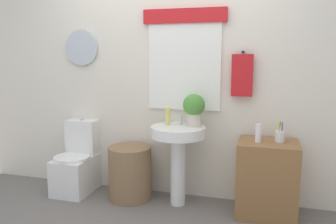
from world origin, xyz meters
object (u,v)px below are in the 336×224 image
(toilet, at_px, (77,165))
(potted_plant, at_px, (194,108))
(toothbrush_cup, at_px, (280,136))
(laundry_hamper, at_px, (130,173))
(soap_bottle, at_px, (168,116))
(pedestal_sink, at_px, (178,146))
(wooden_cabinet, at_px, (267,179))
(lotion_bottle, at_px, (258,133))

(toilet, height_order, potted_plant, potted_plant)
(toothbrush_cup, bearing_deg, toilet, 179.50)
(laundry_hamper, xyz_separation_m, soap_bottle, (0.39, 0.05, 0.60))
(soap_bottle, bearing_deg, pedestal_sink, -22.62)
(toilet, distance_m, wooden_cabinet, 1.99)
(soap_bottle, height_order, lotion_bottle, soap_bottle)
(laundry_hamper, bearing_deg, soap_bottle, 7.30)
(toilet, bearing_deg, laundry_hamper, -3.44)
(pedestal_sink, height_order, soap_bottle, soap_bottle)
(laundry_hamper, height_order, lotion_bottle, lotion_bottle)
(wooden_cabinet, bearing_deg, soap_bottle, 177.03)
(potted_plant, bearing_deg, wooden_cabinet, -4.88)
(toilet, bearing_deg, potted_plant, 0.98)
(pedestal_sink, xyz_separation_m, toothbrush_cup, (0.94, 0.02, 0.15))
(soap_bottle, bearing_deg, potted_plant, 2.20)
(toilet, xyz_separation_m, pedestal_sink, (1.14, -0.04, 0.31))
(pedestal_sink, bearing_deg, laundry_hamper, 180.00)
(potted_plant, bearing_deg, pedestal_sink, -156.80)
(toothbrush_cup, bearing_deg, pedestal_sink, -178.79)
(soap_bottle, distance_m, toothbrush_cup, 1.07)
(laundry_hamper, distance_m, potted_plant, 0.95)
(potted_plant, height_order, lotion_bottle, potted_plant)
(pedestal_sink, height_order, toothbrush_cup, toothbrush_cup)
(toilet, distance_m, laundry_hamper, 0.63)
(laundry_hamper, bearing_deg, toilet, 176.56)
(soap_bottle, bearing_deg, laundry_hamper, -172.70)
(laundry_hamper, distance_m, pedestal_sink, 0.61)
(pedestal_sink, relative_size, wooden_cabinet, 1.13)
(wooden_cabinet, xyz_separation_m, potted_plant, (-0.70, 0.06, 0.62))
(pedestal_sink, bearing_deg, lotion_bottle, -3.05)
(toothbrush_cup, bearing_deg, soap_bottle, 178.37)
(soap_bottle, xyz_separation_m, potted_plant, (0.26, 0.01, 0.09))
(soap_bottle, bearing_deg, lotion_bottle, -5.91)
(pedestal_sink, distance_m, lotion_bottle, 0.77)
(lotion_bottle, bearing_deg, toothbrush_cup, 17.72)
(wooden_cabinet, relative_size, toothbrush_cup, 3.77)
(wooden_cabinet, relative_size, lotion_bottle, 4.13)
(laundry_hamper, relative_size, toothbrush_cup, 2.96)
(potted_plant, height_order, toothbrush_cup, potted_plant)
(lotion_bottle, xyz_separation_m, toothbrush_cup, (0.19, 0.06, -0.03))
(laundry_hamper, xyz_separation_m, pedestal_sink, (0.51, 0.00, 0.33))
(laundry_hamper, xyz_separation_m, wooden_cabinet, (1.35, 0.00, 0.07))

